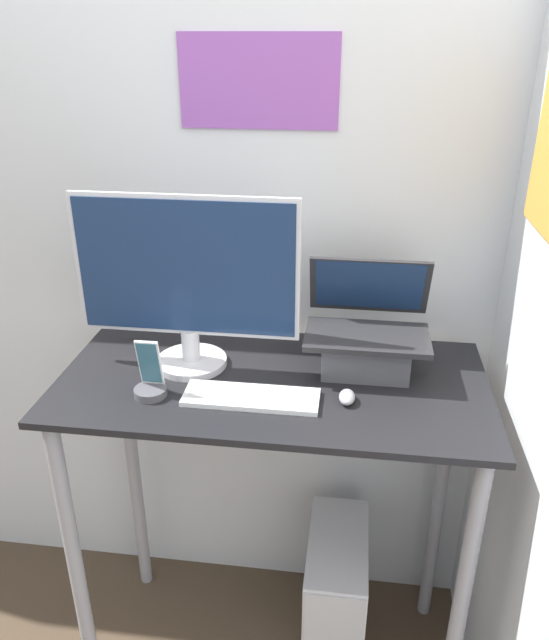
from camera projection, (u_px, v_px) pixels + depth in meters
wall_back at (289, 265)px, 1.99m from camera, size 6.00×0.06×2.60m
desk at (272, 444)px, 1.82m from camera, size 1.18×0.59×1.11m
laptop at (367, 341)px, 1.74m from camera, size 0.34×0.28×0.30m
monitor at (187, 284)px, 1.69m from camera, size 0.62×0.20×0.50m
keyboard at (251, 397)px, 1.62m from camera, size 0.35×0.12×0.02m
mouse at (347, 397)px, 1.61m from camera, size 0.04×0.07×0.03m
cell_phone at (150, 382)px, 1.63m from camera, size 0.09×0.09×0.16m
computer_tower at (335, 596)px, 2.10m from camera, size 0.19×0.41×0.49m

